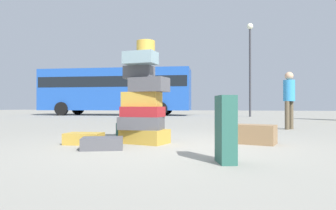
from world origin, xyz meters
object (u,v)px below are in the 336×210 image
object	(u,v)px
suitcase_tower	(143,102)
suitcase_teal_upright_blue	(135,129)
suitcase_teal_foreground_near	(226,129)
person_bearded_onlooker	(289,95)
suitcase_charcoal_left_side	(102,143)
suitcase_brown_behind_tower	(253,134)
suitcase_tan_foreground_far	(84,138)
lamp_post	(250,55)
parked_bus	(116,89)

from	to	relation	value
suitcase_tower	suitcase_teal_upright_blue	bearing A→B (deg)	118.52
suitcase_teal_foreground_near	person_bearded_onlooker	distance (m)	5.43
suitcase_charcoal_left_side	suitcase_brown_behind_tower	bearing A→B (deg)	6.72
suitcase_teal_foreground_near	suitcase_tan_foreground_far	bearing A→B (deg)	137.23
suitcase_brown_behind_tower	suitcase_tan_foreground_far	size ratio (longest dim) A/B	1.22
suitcase_tan_foreground_far	suitcase_teal_foreground_near	world-z (taller)	suitcase_teal_foreground_near
suitcase_brown_behind_tower	lamp_post	size ratio (longest dim) A/B	0.13
suitcase_tower	lamp_post	xyz separation A→B (m)	(1.44, 13.62, 2.99)
suitcase_brown_behind_tower	person_bearded_onlooker	world-z (taller)	person_bearded_onlooker
suitcase_teal_foreground_near	lamp_post	bearing A→B (deg)	69.64
suitcase_teal_upright_blue	suitcase_teal_foreground_near	bearing A→B (deg)	-48.25
suitcase_brown_behind_tower	suitcase_teal_foreground_near	distance (m)	1.86
suitcase_tower	suitcase_teal_foreground_near	world-z (taller)	suitcase_tower
suitcase_teal_upright_blue	parked_bus	distance (m)	14.65
person_bearded_onlooker	parked_bus	world-z (taller)	parked_bus
suitcase_teal_upright_blue	person_bearded_onlooker	size ratio (longest dim) A/B	0.45
parked_bus	suitcase_tower	bearing A→B (deg)	-70.37
suitcase_charcoal_left_side	suitcase_teal_upright_blue	distance (m)	2.08
suitcase_tower	person_bearded_onlooker	distance (m)	4.74
suitcase_charcoal_left_side	parked_bus	distance (m)	16.63
suitcase_brown_behind_tower	person_bearded_onlooker	bearing A→B (deg)	88.30
suitcase_tower	suitcase_teal_upright_blue	xyz separation A→B (m)	(-0.67, 1.24, -0.56)
suitcase_teal_upright_blue	lamp_post	bearing A→B (deg)	82.27
suitcase_teal_foreground_near	suitcase_brown_behind_tower	bearing A→B (deg)	60.98
suitcase_brown_behind_tower	suitcase_teal_upright_blue	distance (m)	2.56
suitcase_brown_behind_tower	suitcase_teal_foreground_near	world-z (taller)	suitcase_teal_foreground_near
suitcase_charcoal_left_side	suitcase_tan_foreground_far	xyz separation A→B (m)	(-0.57, 0.42, 0.01)
suitcase_charcoal_left_side	person_bearded_onlooker	size ratio (longest dim) A/B	0.38
suitcase_teal_foreground_near	suitcase_teal_upright_blue	bearing A→B (deg)	109.24
suitcase_brown_behind_tower	suitcase_charcoal_left_side	distance (m)	2.44
suitcase_teal_upright_blue	suitcase_tan_foreground_far	bearing A→B (deg)	-95.34
suitcase_teal_upright_blue	lamp_post	distance (m)	13.05
suitcase_brown_behind_tower	suitcase_tan_foreground_far	bearing A→B (deg)	-149.47
suitcase_tower	suitcase_tan_foreground_far	xyz separation A→B (m)	(-0.88, -0.40, -0.60)
suitcase_charcoal_left_side	suitcase_teal_foreground_near	distance (m)	1.91
suitcase_tan_foreground_far	suitcase_brown_behind_tower	bearing A→B (deg)	9.01
suitcase_tower	suitcase_brown_behind_tower	size ratio (longest dim) A/B	2.44
parked_bus	suitcase_teal_upright_blue	bearing A→B (deg)	-70.39
suitcase_charcoal_left_side	person_bearded_onlooker	distance (m)	5.64
suitcase_charcoal_left_side	suitcase_teal_upright_blue	size ratio (longest dim) A/B	0.84
suitcase_charcoal_left_side	suitcase_teal_upright_blue	bearing A→B (deg)	75.17
person_bearded_onlooker	suitcase_teal_foreground_near	bearing A→B (deg)	19.86
suitcase_tan_foreground_far	lamp_post	size ratio (longest dim) A/B	0.10
suitcase_tower	suitcase_tan_foreground_far	distance (m)	1.13
suitcase_charcoal_left_side	suitcase_teal_foreground_near	world-z (taller)	suitcase_teal_foreground_near
suitcase_brown_behind_tower	suitcase_tower	bearing A→B (deg)	-152.79
suitcase_tan_foreground_far	lamp_post	bearing A→B (deg)	71.74
suitcase_tower	suitcase_charcoal_left_side	bearing A→B (deg)	-110.78
suitcase_brown_behind_tower	lamp_post	distance (m)	13.63
suitcase_tan_foreground_far	suitcase_tower	bearing A→B (deg)	15.31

